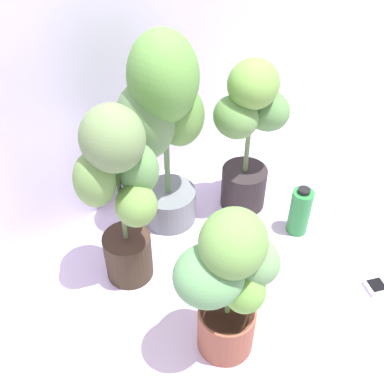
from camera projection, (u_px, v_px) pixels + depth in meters
ground_plane at (255, 284)px, 1.97m from camera, size 8.00×8.00×0.00m
potted_plant_back_center at (162, 117)px, 1.88m from camera, size 0.43×0.43×0.94m
potted_plant_back_left at (121, 189)px, 1.69m from camera, size 0.36×0.34×0.83m
potted_plant_front_left at (229, 281)px, 1.50m from camera, size 0.39×0.31×0.66m
potted_plant_back_right at (249, 129)px, 2.06m from camera, size 0.39×0.31×0.77m
hygrometer_box at (376, 287)px, 1.94m from camera, size 0.11×0.11×0.03m
nutrient_bottle at (300, 211)px, 2.12m from camera, size 0.10×0.10×0.26m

